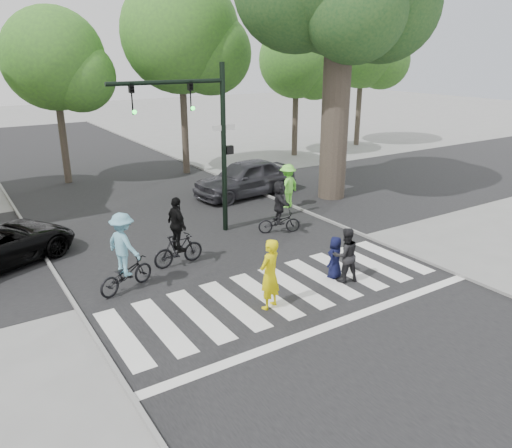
{
  "coord_description": "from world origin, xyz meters",
  "views": [
    {
      "loc": [
        -7.35,
        -9.19,
        6.33
      ],
      "look_at": [
        0.5,
        3.0,
        1.3
      ],
      "focal_mm": 35.0,
      "sensor_mm": 36.0,
      "label": 1
    }
  ],
  "objects_px": {
    "car_grey": "(245,178)",
    "pedestrian_child": "(335,257)",
    "cyclist_mid": "(178,238)",
    "cyclist_right": "(279,210)",
    "traffic_signal": "(202,127)",
    "cyclist_left": "(125,257)",
    "pedestrian_adult": "(345,255)",
    "pedestrian_woman": "(270,274)"
  },
  "relations": [
    {
      "from": "traffic_signal",
      "to": "cyclist_mid",
      "type": "relative_size",
      "value": 2.73
    },
    {
      "from": "pedestrian_child",
      "to": "cyclist_right",
      "type": "height_order",
      "value": "cyclist_right"
    },
    {
      "from": "cyclist_mid",
      "to": "traffic_signal",
      "type": "bearing_deg",
      "value": 45.79
    },
    {
      "from": "traffic_signal",
      "to": "cyclist_right",
      "type": "distance_m",
      "value": 4.06
    },
    {
      "from": "pedestrian_child",
      "to": "car_grey",
      "type": "distance_m",
      "value": 9.3
    },
    {
      "from": "pedestrian_adult",
      "to": "pedestrian_woman",
      "type": "bearing_deg",
      "value": 17.56
    },
    {
      "from": "pedestrian_adult",
      "to": "pedestrian_child",
      "type": "bearing_deg",
      "value": -64.17
    },
    {
      "from": "pedestrian_woman",
      "to": "cyclist_mid",
      "type": "distance_m",
      "value": 3.9
    },
    {
      "from": "cyclist_right",
      "to": "car_grey",
      "type": "bearing_deg",
      "value": 72.36
    },
    {
      "from": "cyclist_left",
      "to": "traffic_signal",
      "type": "bearing_deg",
      "value": 35.77
    },
    {
      "from": "traffic_signal",
      "to": "pedestrian_woman",
      "type": "distance_m",
      "value": 6.63
    },
    {
      "from": "cyclist_left",
      "to": "car_grey",
      "type": "bearing_deg",
      "value": 39.39
    },
    {
      "from": "pedestrian_woman",
      "to": "cyclist_left",
      "type": "distance_m",
      "value": 4.09
    },
    {
      "from": "cyclist_right",
      "to": "pedestrian_adult",
      "type": "bearing_deg",
      "value": -100.16
    },
    {
      "from": "pedestrian_woman",
      "to": "cyclist_right",
      "type": "height_order",
      "value": "cyclist_right"
    },
    {
      "from": "pedestrian_adult",
      "to": "cyclist_mid",
      "type": "height_order",
      "value": "cyclist_mid"
    },
    {
      "from": "cyclist_mid",
      "to": "car_grey",
      "type": "relative_size",
      "value": 0.45
    },
    {
      "from": "car_grey",
      "to": "pedestrian_child",
      "type": "bearing_deg",
      "value": -20.29
    },
    {
      "from": "traffic_signal",
      "to": "cyclist_mid",
      "type": "distance_m",
      "value": 4.11
    },
    {
      "from": "car_grey",
      "to": "pedestrian_adult",
      "type": "bearing_deg",
      "value": -19.35
    },
    {
      "from": "pedestrian_child",
      "to": "cyclist_right",
      "type": "distance_m",
      "value": 4.13
    },
    {
      "from": "pedestrian_woman",
      "to": "car_grey",
      "type": "relative_size",
      "value": 0.39
    },
    {
      "from": "cyclist_right",
      "to": "car_grey",
      "type": "height_order",
      "value": "cyclist_right"
    },
    {
      "from": "cyclist_mid",
      "to": "pedestrian_adult",
      "type": "bearing_deg",
      "value": -46.03
    },
    {
      "from": "traffic_signal",
      "to": "cyclist_left",
      "type": "xyz_separation_m",
      "value": [
        -3.91,
        -2.81,
        -2.92
      ]
    },
    {
      "from": "traffic_signal",
      "to": "pedestrian_adult",
      "type": "distance_m",
      "value": 6.67
    },
    {
      "from": "cyclist_left",
      "to": "cyclist_right",
      "type": "distance_m",
      "value": 6.46
    },
    {
      "from": "pedestrian_woman",
      "to": "pedestrian_adult",
      "type": "xyz_separation_m",
      "value": [
        2.72,
        0.13,
        -0.13
      ]
    },
    {
      "from": "pedestrian_adult",
      "to": "car_grey",
      "type": "height_order",
      "value": "car_grey"
    },
    {
      "from": "pedestrian_adult",
      "to": "cyclist_right",
      "type": "height_order",
      "value": "cyclist_right"
    },
    {
      "from": "traffic_signal",
      "to": "cyclist_left",
      "type": "height_order",
      "value": "traffic_signal"
    },
    {
      "from": "cyclist_left",
      "to": "pedestrian_child",
      "type": "bearing_deg",
      "value": -24.98
    },
    {
      "from": "traffic_signal",
      "to": "cyclist_left",
      "type": "distance_m",
      "value": 5.63
    },
    {
      "from": "traffic_signal",
      "to": "pedestrian_adult",
      "type": "xyz_separation_m",
      "value": [
        1.59,
        -5.69,
        -3.08
      ]
    },
    {
      "from": "pedestrian_child",
      "to": "pedestrian_adult",
      "type": "distance_m",
      "value": 0.4
    },
    {
      "from": "pedestrian_woman",
      "to": "pedestrian_adult",
      "type": "bearing_deg",
      "value": 162.16
    },
    {
      "from": "pedestrian_woman",
      "to": "car_grey",
      "type": "distance_m",
      "value": 10.74
    },
    {
      "from": "cyclist_mid",
      "to": "cyclist_right",
      "type": "xyz_separation_m",
      "value": [
        4.33,
        0.71,
        -0.02
      ]
    },
    {
      "from": "pedestrian_child",
      "to": "car_grey",
      "type": "height_order",
      "value": "car_grey"
    },
    {
      "from": "pedestrian_woman",
      "to": "car_grey",
      "type": "bearing_deg",
      "value": -138.86
    },
    {
      "from": "pedestrian_child",
      "to": "pedestrian_adult",
      "type": "xyz_separation_m",
      "value": [
        0.07,
        -0.35,
        0.18
      ]
    },
    {
      "from": "cyclist_right",
      "to": "car_grey",
      "type": "distance_m",
      "value": 5.19
    }
  ]
}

